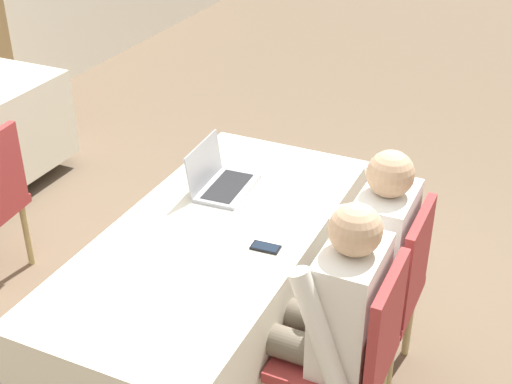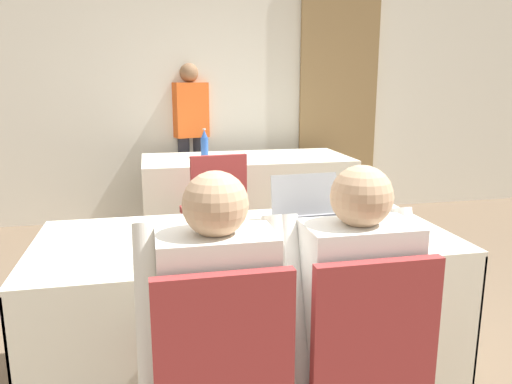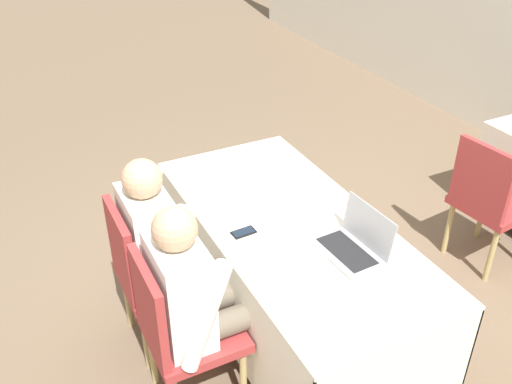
# 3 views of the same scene
# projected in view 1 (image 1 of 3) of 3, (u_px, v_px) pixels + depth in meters

# --- Properties ---
(ground_plane) EXTENTS (24.00, 24.00, 0.00)m
(ground_plane) POSITION_uv_depth(u_px,v_px,m) (217.00, 355.00, 3.53)
(ground_plane) COLOR brown
(conference_table_near) EXTENTS (1.87, 0.87, 0.74)m
(conference_table_near) POSITION_uv_depth(u_px,v_px,m) (213.00, 262.00, 3.25)
(conference_table_near) COLOR silver
(conference_table_near) RESTS_ON ground_plane
(laptop) EXTENTS (0.37, 0.27, 0.23)m
(laptop) POSITION_uv_depth(u_px,v_px,m) (220.00, 181.00, 3.47)
(laptop) COLOR #99999E
(laptop) RESTS_ON conference_table_near
(cell_phone) EXTENTS (0.07, 0.13, 0.01)m
(cell_phone) POSITION_uv_depth(u_px,v_px,m) (266.00, 247.00, 3.04)
(cell_phone) COLOR black
(cell_phone) RESTS_ON conference_table_near
(paper_beside_laptop) EXTENTS (0.29, 0.35, 0.00)m
(paper_beside_laptop) POSITION_uv_depth(u_px,v_px,m) (172.00, 305.00, 2.71)
(paper_beside_laptop) COLOR white
(paper_beside_laptop) RESTS_ON conference_table_near
(paper_centre_table) EXTENTS (0.21, 0.30, 0.00)m
(paper_centre_table) POSITION_uv_depth(u_px,v_px,m) (226.00, 201.00, 3.39)
(paper_centre_table) COLOR white
(paper_centre_table) RESTS_ON conference_table_near
(chair_near_left) EXTENTS (0.44, 0.44, 0.91)m
(chair_near_left) POSITION_uv_depth(u_px,v_px,m) (352.00, 351.00, 2.83)
(chair_near_left) COLOR tan
(chair_near_left) RESTS_ON ground_plane
(chair_near_right) EXTENTS (0.44, 0.44, 0.91)m
(chair_near_right) POSITION_uv_depth(u_px,v_px,m) (384.00, 286.00, 3.19)
(chair_near_right) COLOR tan
(chair_near_right) RESTS_ON ground_plane
(person_checkered_shirt) EXTENTS (0.50, 0.52, 1.17)m
(person_checkered_shirt) POSITION_uv_depth(u_px,v_px,m) (329.00, 312.00, 2.78)
(person_checkered_shirt) COLOR #665B4C
(person_checkered_shirt) RESTS_ON ground_plane
(person_white_shirt) EXTENTS (0.50, 0.52, 1.17)m
(person_white_shirt) POSITION_uv_depth(u_px,v_px,m) (365.00, 251.00, 3.15)
(person_white_shirt) COLOR #665B4C
(person_white_shirt) RESTS_ON ground_plane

